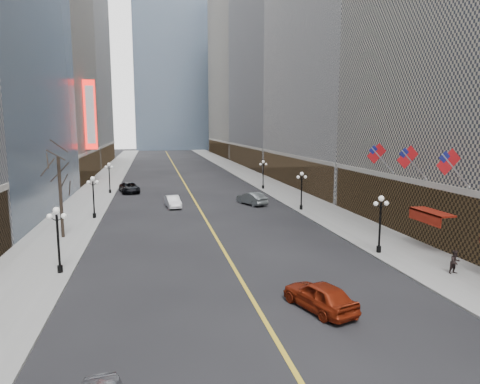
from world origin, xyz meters
name	(u,v)px	position (x,y,z in m)	size (l,w,h in m)	color
sidewalk_east	(270,185)	(14.00, 70.00, 0.07)	(6.00, 230.00, 0.15)	gray
sidewalk_west	(98,190)	(-14.00, 70.00, 0.07)	(6.00, 230.00, 0.15)	gray
lane_line	(183,180)	(0.00, 80.00, 0.01)	(0.25, 200.00, 0.02)	gold
bldg_east_c	(293,69)	(29.88, 106.00, 24.18)	(26.60, 40.60, 48.80)	gray
bldg_east_d	(254,65)	(29.90, 149.00, 31.17)	(26.60, 46.60, 62.80)	#AFA691
bldg_west_c	(10,41)	(-29.88, 87.00, 25.19)	(26.60, 30.60, 50.80)	#AFA691
bldg_west_d	(50,22)	(-29.92, 121.00, 36.17)	(26.60, 38.60, 72.80)	silver
streetlamp_east_1	(380,218)	(11.80, 30.00, 2.90)	(1.26, 0.44, 4.52)	black
streetlamp_east_2	(302,187)	(11.80, 48.00, 2.90)	(1.26, 0.44, 4.52)	black
streetlamp_east_3	(263,171)	(11.80, 66.00, 2.90)	(1.26, 0.44, 4.52)	black
streetlamp_west_1	(58,233)	(-11.80, 30.00, 2.90)	(1.26, 0.44, 4.52)	black
streetlamp_west_2	(93,193)	(-11.80, 48.00, 2.90)	(1.26, 0.44, 4.52)	black
streetlamp_west_3	(109,175)	(-11.80, 66.00, 2.90)	(1.26, 0.44, 4.52)	black
flag_3	(450,164)	(15.31, 27.00, 7.29)	(2.87, 0.12, 2.87)	#B2B2B7
flag_4	(409,159)	(15.31, 32.00, 7.29)	(2.87, 0.12, 2.87)	#B2B2B7
flag_5	(378,155)	(15.31, 37.00, 7.29)	(2.87, 0.12, 2.87)	#B2B2B7
awning_c	(430,214)	(16.11, 30.00, 3.08)	(1.40, 4.00, 0.93)	maroon
theatre_marquee	(90,115)	(-15.88, 80.00, 12.00)	(2.00, 0.55, 12.00)	red
tree_west_far	(59,169)	(-13.50, 40.00, 6.24)	(3.60, 3.60, 7.92)	#2D231C
car_nb_mid	(173,202)	(-3.12, 53.19, 0.73)	(1.54, 4.42, 1.46)	silver
car_nb_far	(130,188)	(-9.00, 66.67, 0.77)	(2.55, 5.53, 1.54)	black
car_sb_mid	(320,296)	(3.28, 21.18, 0.81)	(1.91, 4.74, 1.61)	maroon
car_sb_far	(252,198)	(6.92, 53.08, 0.80)	(1.70, 4.88, 1.61)	#575D5F
ped_east_walk	(455,262)	(14.24, 24.44, 0.95)	(0.78, 0.43, 1.60)	black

